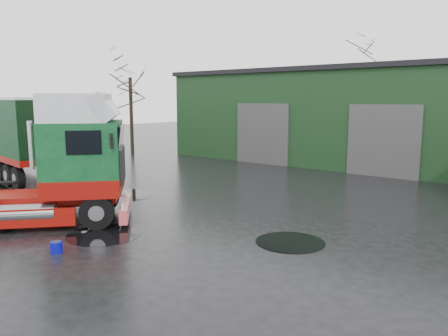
# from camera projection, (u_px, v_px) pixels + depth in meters

# --- Properties ---
(ground) EXTENTS (100.00, 100.00, 0.00)m
(ground) POSITION_uv_depth(u_px,v_px,m) (179.00, 227.00, 14.83)
(ground) COLOR black
(warehouse) EXTENTS (32.40, 12.40, 6.30)m
(warehouse) POSITION_uv_depth(u_px,v_px,m) (416.00, 117.00, 28.49)
(warehouse) COLOR black
(warehouse) RESTS_ON ground
(hero_tractor) EXTENTS (7.14, 7.48, 4.52)m
(hero_tractor) POSITION_uv_depth(u_px,v_px,m) (22.00, 159.00, 14.96)
(hero_tractor) COLOR #0E4621
(hero_tractor) RESTS_ON ground
(trailer_left) EXTENTS (14.47, 4.90, 4.41)m
(trailer_left) POSITION_uv_depth(u_px,v_px,m) (2.00, 135.00, 25.59)
(trailer_left) COLOR silver
(trailer_left) RESTS_ON ground
(wash_bucket) EXTENTS (0.38, 0.38, 0.32)m
(wash_bucket) POSITION_uv_depth(u_px,v_px,m) (56.00, 247.00, 12.30)
(wash_bucket) COLOR #07099B
(wash_bucket) RESTS_ON ground
(tree_left) EXTENTS (4.40, 4.40, 8.50)m
(tree_left) POSITION_uv_depth(u_px,v_px,m) (131.00, 100.00, 33.93)
(tree_left) COLOR black
(tree_left) RESTS_ON ground
(tree_back_a) EXTENTS (4.40, 4.40, 9.50)m
(tree_back_a) POSITION_uv_depth(u_px,v_px,m) (358.00, 94.00, 40.89)
(tree_back_a) COLOR black
(tree_back_a) RESTS_ON ground
(puddle_0) EXTENTS (2.38, 2.38, 0.01)m
(puddle_0) POSITION_uv_depth(u_px,v_px,m) (104.00, 235.00, 13.94)
(puddle_0) COLOR black
(puddle_0) RESTS_ON ground
(puddle_1) EXTENTS (2.11, 2.11, 0.01)m
(puddle_1) POSITION_uv_depth(u_px,v_px,m) (290.00, 242.00, 13.21)
(puddle_1) COLOR black
(puddle_1) RESTS_ON ground
(puddle_2) EXTENTS (2.82, 2.82, 0.01)m
(puddle_2) POSITION_uv_depth(u_px,v_px,m) (121.00, 195.00, 19.62)
(puddle_2) COLOR black
(puddle_2) RESTS_ON ground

